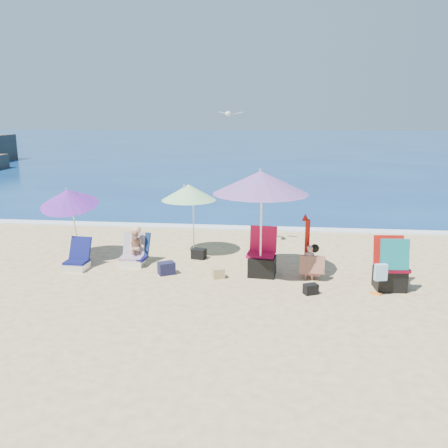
# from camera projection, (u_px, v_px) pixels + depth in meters

# --- Properties ---
(ground) EXTENTS (120.00, 120.00, 0.00)m
(ground) POSITION_uv_depth(u_px,v_px,m) (233.00, 286.00, 10.11)
(ground) COLOR #D8BC84
(ground) RESTS_ON ground
(sea) EXTENTS (120.00, 80.00, 0.12)m
(sea) POSITION_uv_depth(u_px,v_px,m) (271.00, 145.00, 53.65)
(sea) COLOR navy
(sea) RESTS_ON ground
(foam) EXTENTS (120.00, 0.50, 0.04)m
(foam) POSITION_uv_depth(u_px,v_px,m) (248.00, 228.00, 15.04)
(foam) COLOR white
(foam) RESTS_ON ground
(umbrella_turquoise) EXTENTS (2.58, 2.58, 2.39)m
(umbrella_turquoise) POSITION_uv_depth(u_px,v_px,m) (261.00, 182.00, 10.26)
(umbrella_turquoise) COLOR white
(umbrella_turquoise) RESTS_ON ground
(umbrella_striped) EXTENTS (1.77, 1.77, 1.84)m
(umbrella_striped) POSITION_uv_depth(u_px,v_px,m) (189.00, 192.00, 12.01)
(umbrella_striped) COLOR silver
(umbrella_striped) RESTS_ON ground
(umbrella_blue) EXTENTS (1.48, 1.53, 1.91)m
(umbrella_blue) POSITION_uv_depth(u_px,v_px,m) (68.00, 197.00, 11.58)
(umbrella_blue) COLOR silver
(umbrella_blue) RESTS_ON ground
(furled_umbrella) EXTENTS (0.22, 0.21, 1.41)m
(furled_umbrella) POSITION_uv_depth(u_px,v_px,m) (307.00, 242.00, 10.60)
(furled_umbrella) COLOR #A4150B
(furled_umbrella) RESTS_ON ground
(chair_navy) EXTENTS (0.53, 0.67, 0.71)m
(chair_navy) POSITION_uv_depth(u_px,v_px,m) (77.00, 261.00, 11.18)
(chair_navy) COLOR #0C1048
(chair_navy) RESTS_ON ground
(chair_rainbow) EXTENTS (0.55, 0.67, 0.74)m
(chair_rainbow) POSITION_uv_depth(u_px,v_px,m) (133.00, 256.00, 11.49)
(chair_rainbow) COLOR #E25F4F
(chair_rainbow) RESTS_ON ground
(camp_chair_left) EXTENTS (0.68, 0.72, 1.06)m
(camp_chair_left) POSITION_uv_depth(u_px,v_px,m) (262.00, 261.00, 10.75)
(camp_chair_left) COLOR #AE0C33
(camp_chair_left) RESTS_ON ground
(camp_chair_right) EXTENTS (0.77, 0.87, 1.13)m
(camp_chair_right) POSITION_uv_depth(u_px,v_px,m) (390.00, 270.00, 9.83)
(camp_chair_right) COLOR #BB0D32
(camp_chair_right) RESTS_ON ground
(person_center) EXTENTS (0.55, 0.46, 0.78)m
(person_center) POSITION_uv_depth(u_px,v_px,m) (311.00, 263.00, 10.41)
(person_center) COLOR tan
(person_center) RESTS_ON ground
(person_left) EXTENTS (0.56, 0.70, 0.93)m
(person_left) POSITION_uv_depth(u_px,v_px,m) (137.00, 247.00, 11.47)
(person_left) COLOR tan
(person_left) RESTS_ON ground
(bag_navy_a) EXTENTS (0.44, 0.40, 0.28)m
(bag_navy_a) POSITION_uv_depth(u_px,v_px,m) (166.00, 268.00, 10.82)
(bag_navy_a) COLOR #181835
(bag_navy_a) RESTS_ON ground
(bag_black_a) EXTENTS (0.38, 0.31, 0.25)m
(bag_black_a) POSITION_uv_depth(u_px,v_px,m) (199.00, 254.00, 11.97)
(bag_black_a) COLOR black
(bag_black_a) RESTS_ON ground
(bag_tan) EXTENTS (0.31, 0.27, 0.22)m
(bag_tan) POSITION_uv_depth(u_px,v_px,m) (218.00, 273.00, 10.56)
(bag_tan) COLOR tan
(bag_tan) RESTS_ON ground
(bag_navy_b) EXTENTS (0.40, 0.32, 0.28)m
(bag_navy_b) POSITION_uv_depth(u_px,v_px,m) (384.00, 265.00, 11.05)
(bag_navy_b) COLOR #182334
(bag_navy_b) RESTS_ON ground
(bag_black_b) EXTENTS (0.33, 0.28, 0.21)m
(bag_black_b) POSITION_uv_depth(u_px,v_px,m) (311.00, 289.00, 9.64)
(bag_black_b) COLOR black
(bag_black_b) RESTS_ON ground
(orange_item) EXTENTS (0.23, 0.17, 0.03)m
(orange_item) POSITION_uv_depth(u_px,v_px,m) (376.00, 294.00, 9.65)
(orange_item) COLOR orange
(orange_item) RESTS_ON ground
(seagull) EXTENTS (0.69, 0.55, 0.12)m
(seagull) POSITION_uv_depth(u_px,v_px,m) (229.00, 114.00, 11.83)
(seagull) COLOR silver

